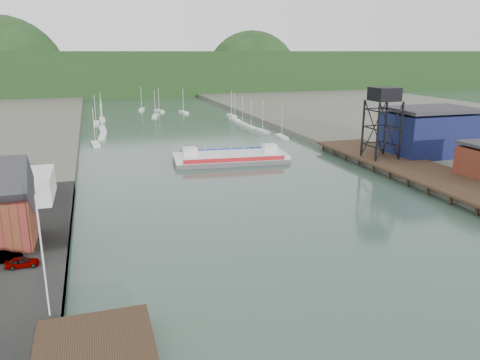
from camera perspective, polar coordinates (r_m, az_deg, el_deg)
ground at (r=50.25m, az=19.83°, el=-16.59°), size 600.00×600.00×0.00m
east_pier at (r=104.13m, az=21.48°, el=1.02°), size 14.00×70.00×2.45m
flagpole at (r=47.15m, az=-22.91°, el=-8.69°), size 0.16×0.16×12.00m
lift_tower at (r=110.99m, az=17.16°, el=9.46°), size 6.50×6.50×16.00m
blue_shed at (r=122.63m, az=22.14°, el=5.46°), size 20.50×14.50×11.30m
marina_sailboats at (r=175.65m, az=-8.29°, el=6.90°), size 57.71×92.65×0.90m
distant_hills at (r=335.66m, az=-13.75°, el=12.35°), size 500.00×120.00×80.00m
chain_ferry at (r=113.11m, az=-1.17°, el=2.77°), size 27.99×13.34×3.90m
car_west_a at (r=60.70m, az=-25.02°, el=-9.05°), size 3.72×1.54×1.26m
car_west_b at (r=62.86m, az=-26.87°, el=-8.41°), size 4.09×1.50×1.34m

